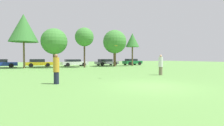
% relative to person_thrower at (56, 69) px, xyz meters
% --- Properties ---
extents(ground_plane, '(120.00, 120.00, 0.00)m').
position_rel_person_thrower_xyz_m(ground_plane, '(4.47, -2.98, -0.86)').
color(ground_plane, '#5B8E42').
extents(person_thrower, '(0.34, 0.34, 1.72)m').
position_rel_person_thrower_xyz_m(person_thrower, '(0.00, 0.00, 0.00)').
color(person_thrower, '#191E33').
rests_on(person_thrower, ground).
extents(person_catcher, '(0.37, 0.37, 1.77)m').
position_rel_person_thrower_xyz_m(person_catcher, '(8.95, 1.38, 0.02)').
color(person_catcher, '#726651').
rests_on(person_catcher, ground).
extents(frisbee, '(0.22, 0.22, 0.04)m').
position_rel_person_thrower_xyz_m(frisbee, '(4.26, 0.78, 1.51)').
color(frisbee, orange).
extents(tree_1, '(4.00, 4.00, 7.79)m').
position_rel_person_thrower_xyz_m(tree_1, '(-1.90, 17.73, 4.91)').
color(tree_1, brown).
rests_on(tree_1, ground).
extents(tree_2, '(3.87, 3.87, 5.90)m').
position_rel_person_thrower_xyz_m(tree_2, '(2.19, 16.91, 3.08)').
color(tree_2, brown).
rests_on(tree_2, ground).
extents(tree_3, '(2.89, 2.89, 6.17)m').
position_rel_person_thrower_xyz_m(tree_3, '(6.49, 15.69, 3.83)').
color(tree_3, '#473323').
rests_on(tree_3, ground).
extents(tree_4, '(4.06, 4.06, 6.34)m').
position_rel_person_thrower_xyz_m(tree_4, '(12.22, 16.64, 3.42)').
color(tree_4, brown).
rests_on(tree_4, ground).
extents(tree_5, '(2.49, 2.49, 6.00)m').
position_rel_person_thrower_xyz_m(tree_5, '(15.90, 16.70, 3.85)').
color(tree_5, brown).
rests_on(tree_5, ground).
extents(parked_car_blue, '(4.61, 2.17, 1.30)m').
position_rel_person_thrower_xyz_m(parked_car_blue, '(-5.22, 20.86, -0.17)').
color(parked_car_blue, '#1E389E').
rests_on(parked_car_blue, ground).
extents(parked_car_yellow, '(4.20, 2.10, 1.29)m').
position_rel_person_thrower_xyz_m(parked_car_yellow, '(0.19, 21.11, -0.19)').
color(parked_car_yellow, gold).
rests_on(parked_car_yellow, ground).
extents(parked_car_white, '(4.65, 2.11, 1.23)m').
position_rel_person_thrower_xyz_m(parked_car_white, '(5.97, 20.24, -0.20)').
color(parked_car_white, silver).
rests_on(parked_car_white, ground).
extents(parked_car_grey, '(4.47, 2.16, 1.25)m').
position_rel_person_thrower_xyz_m(parked_car_grey, '(12.29, 20.39, -0.19)').
color(parked_car_grey, slate).
rests_on(parked_car_grey, ground).
extents(parked_car_green, '(3.95, 2.12, 1.29)m').
position_rel_person_thrower_xyz_m(parked_car_green, '(18.17, 20.32, -0.17)').
color(parked_car_green, '#196633').
rests_on(parked_car_green, ground).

